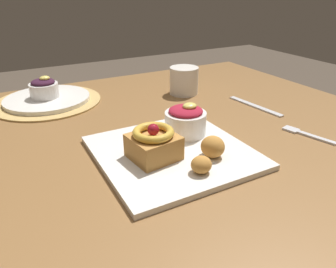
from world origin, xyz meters
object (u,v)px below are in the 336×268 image
at_px(front_plate, 173,152).
at_px(cake_slice, 154,143).
at_px(berry_ramekin, 186,120).
at_px(knife, 255,106).
at_px(fritter_front, 201,165).
at_px(back_plate, 47,99).
at_px(fritter_middle, 213,147).
at_px(fork, 305,134).
at_px(coffee_mug, 184,81).
at_px(back_ramekin, 44,88).

height_order(front_plate, cake_slice, cake_slice).
bearing_deg(berry_ramekin, front_plate, -139.48).
xyz_separation_m(cake_slice, knife, (0.40, 0.14, -0.04)).
height_order(fritter_front, back_plate, fritter_front).
xyz_separation_m(front_plate, back_plate, (-0.17, 0.46, 0.01)).
height_order(front_plate, berry_ramekin, berry_ramekin).
height_order(cake_slice, berry_ramekin, berry_ramekin).
height_order(berry_ramekin, knife, berry_ramekin).
bearing_deg(fritter_middle, knife, 33.61).
height_order(front_plate, back_plate, back_plate).
bearing_deg(fritter_front, cake_slice, 120.05).
distance_m(fritter_front, fork, 0.32).
relative_size(fritter_front, knife, 0.21).
height_order(front_plate, fritter_front, fritter_front).
relative_size(fritter_middle, fork, 0.39).
bearing_deg(knife, berry_ramekin, 99.37).
bearing_deg(cake_slice, back_plate, 104.85).
xyz_separation_m(fritter_middle, coffee_mug, (0.17, 0.40, 0.01)).
bearing_deg(front_plate, fritter_middle, -47.75).
bearing_deg(back_ramekin, coffee_mug, -16.79).
height_order(cake_slice, back_plate, cake_slice).
bearing_deg(fritter_front, fork, 6.12).
height_order(knife, coffee_mug, coffee_mug).
distance_m(berry_ramekin, fork, 0.29).
bearing_deg(front_plate, coffee_mug, 55.64).
xyz_separation_m(fork, coffee_mug, (-0.09, 0.40, 0.04)).
xyz_separation_m(berry_ramekin, fork, (0.26, -0.12, -0.04)).
relative_size(fork, knife, 0.66).
xyz_separation_m(fritter_front, back_plate, (-0.18, 0.56, -0.02)).
xyz_separation_m(berry_ramekin, coffee_mug, (0.17, 0.28, -0.00)).
bearing_deg(back_plate, berry_ramekin, -59.63).
relative_size(knife, coffee_mug, 2.09).
bearing_deg(front_plate, back_ramekin, 111.16).
height_order(front_plate, knife, front_plate).
xyz_separation_m(cake_slice, fork, (0.37, -0.06, -0.04)).
xyz_separation_m(back_plate, fork, (0.50, -0.53, -0.01)).
height_order(cake_slice, knife, cake_slice).
bearing_deg(fritter_middle, fritter_front, -143.96).
bearing_deg(fork, coffee_mug, -1.90).
xyz_separation_m(fritter_middle, back_ramekin, (-0.23, 0.52, 0.01)).
bearing_deg(coffee_mug, fritter_middle, -113.57).
bearing_deg(fritter_front, front_plate, 92.14).
height_order(back_plate, back_ramekin, back_ramekin).
height_order(fritter_middle, coffee_mug, coffee_mug).
xyz_separation_m(knife, coffee_mug, (-0.12, 0.20, 0.04)).
relative_size(cake_slice, knife, 0.52).
relative_size(front_plate, back_ramekin, 3.67).
bearing_deg(knife, fritter_middle, 117.72).
bearing_deg(berry_ramekin, back_ramekin, 120.92).
distance_m(berry_ramekin, back_ramekin, 0.47).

